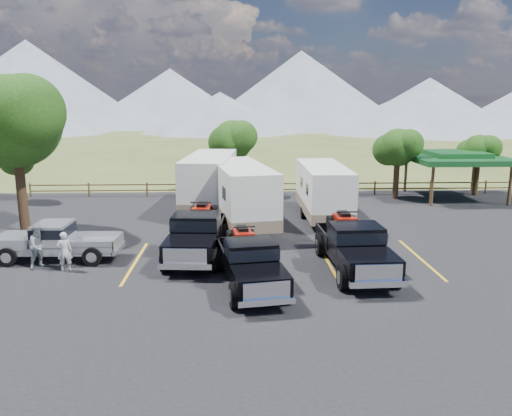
{
  "coord_description": "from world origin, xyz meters",
  "views": [
    {
      "loc": [
        -1.77,
        -15.89,
        6.67
      ],
      "look_at": [
        -0.86,
        7.21,
        1.6
      ],
      "focal_mm": 35.0,
      "sensor_mm": 36.0,
      "label": 1
    }
  ],
  "objects_px": {
    "trailer_right": "(323,192)",
    "person_a": "(65,251)",
    "tree_big_nw": "(14,121)",
    "rig_right": "(354,245)",
    "trailer_center": "(241,195)",
    "pickup_silver": "(57,241)",
    "pavilion": "(456,158)",
    "rig_center": "(250,260)",
    "person_b": "(39,246)",
    "rig_left": "(197,232)",
    "trailer_left": "(210,182)"
  },
  "relations": [
    {
      "from": "tree_big_nw",
      "to": "rig_right",
      "type": "relative_size",
      "value": 1.24
    },
    {
      "from": "rig_left",
      "to": "trailer_right",
      "type": "xyz_separation_m",
      "value": [
        6.51,
        6.27,
        0.58
      ]
    },
    {
      "from": "pavilion",
      "to": "person_a",
      "type": "height_order",
      "value": "pavilion"
    },
    {
      "from": "trailer_left",
      "to": "person_a",
      "type": "xyz_separation_m",
      "value": [
        -5.17,
        -10.51,
        -0.97
      ]
    },
    {
      "from": "rig_left",
      "to": "person_b",
      "type": "height_order",
      "value": "rig_left"
    },
    {
      "from": "person_b",
      "to": "tree_big_nw",
      "type": "bearing_deg",
      "value": 68.04
    },
    {
      "from": "trailer_right",
      "to": "person_b",
      "type": "relative_size",
      "value": 4.87
    },
    {
      "from": "rig_left",
      "to": "person_b",
      "type": "distance_m",
      "value": 6.33
    },
    {
      "from": "trailer_right",
      "to": "trailer_left",
      "type": "bearing_deg",
      "value": 159.59
    },
    {
      "from": "rig_left",
      "to": "pickup_silver",
      "type": "height_order",
      "value": "rig_left"
    },
    {
      "from": "rig_right",
      "to": "trailer_right",
      "type": "xyz_separation_m",
      "value": [
        0.19,
        8.35,
        0.59
      ]
    },
    {
      "from": "pavilion",
      "to": "rig_left",
      "type": "relative_size",
      "value": 0.97
    },
    {
      "from": "trailer_right",
      "to": "pickup_silver",
      "type": "height_order",
      "value": "trailer_right"
    },
    {
      "from": "rig_right",
      "to": "person_b",
      "type": "xyz_separation_m",
      "value": [
        -12.49,
        0.66,
        -0.1
      ]
    },
    {
      "from": "person_b",
      "to": "person_a",
      "type": "bearing_deg",
      "value": -68.69
    },
    {
      "from": "pavilion",
      "to": "rig_center",
      "type": "relative_size",
      "value": 1.05
    },
    {
      "from": "pavilion",
      "to": "rig_center",
      "type": "bearing_deg",
      "value": -132.35
    },
    {
      "from": "pavilion",
      "to": "rig_right",
      "type": "bearing_deg",
      "value": -125.64
    },
    {
      "from": "rig_right",
      "to": "person_a",
      "type": "height_order",
      "value": "rig_right"
    },
    {
      "from": "tree_big_nw",
      "to": "pavilion",
      "type": "height_order",
      "value": "tree_big_nw"
    },
    {
      "from": "trailer_right",
      "to": "person_a",
      "type": "xyz_separation_m",
      "value": [
        -11.57,
        -8.08,
        -0.81
      ]
    },
    {
      "from": "rig_left",
      "to": "rig_right",
      "type": "distance_m",
      "value": 6.65
    },
    {
      "from": "tree_big_nw",
      "to": "rig_right",
      "type": "xyz_separation_m",
      "value": [
        15.38,
        -6.2,
        -4.55
      ]
    },
    {
      "from": "rig_right",
      "to": "trailer_right",
      "type": "relative_size",
      "value": 0.72
    },
    {
      "from": "pavilion",
      "to": "trailer_center",
      "type": "relative_size",
      "value": 0.65
    },
    {
      "from": "rig_right",
      "to": "pickup_silver",
      "type": "distance_m",
      "value": 12.24
    },
    {
      "from": "tree_big_nw",
      "to": "person_a",
      "type": "distance_m",
      "value": 8.6
    },
    {
      "from": "rig_center",
      "to": "trailer_right",
      "type": "height_order",
      "value": "trailer_right"
    },
    {
      "from": "pavilion",
      "to": "rig_left",
      "type": "bearing_deg",
      "value": -143.72
    },
    {
      "from": "pavilion",
      "to": "rig_right",
      "type": "height_order",
      "value": "pavilion"
    },
    {
      "from": "pavilion",
      "to": "rig_center",
      "type": "distance_m",
      "value": 21.33
    },
    {
      "from": "pavilion",
      "to": "rig_left",
      "type": "distance_m",
      "value": 20.52
    },
    {
      "from": "trailer_center",
      "to": "rig_center",
      "type": "bearing_deg",
      "value": -99.3
    },
    {
      "from": "trailer_left",
      "to": "pickup_silver",
      "type": "relative_size",
      "value": 1.81
    },
    {
      "from": "rig_left",
      "to": "rig_right",
      "type": "bearing_deg",
      "value": -14.23
    },
    {
      "from": "rig_center",
      "to": "trailer_center",
      "type": "bearing_deg",
      "value": 82.59
    },
    {
      "from": "pavilion",
      "to": "trailer_center",
      "type": "distance_m",
      "value": 16.26
    },
    {
      "from": "trailer_right",
      "to": "rig_left",
      "type": "bearing_deg",
      "value": -135.61
    },
    {
      "from": "trailer_right",
      "to": "person_a",
      "type": "relative_size",
      "value": 5.56
    },
    {
      "from": "rig_right",
      "to": "person_b",
      "type": "relative_size",
      "value": 3.51
    },
    {
      "from": "trailer_center",
      "to": "pickup_silver",
      "type": "xyz_separation_m",
      "value": [
        -7.75,
        -5.33,
        -0.88
      ]
    },
    {
      "from": "rig_right",
      "to": "trailer_right",
      "type": "bearing_deg",
      "value": 86.61
    },
    {
      "from": "rig_right",
      "to": "trailer_left",
      "type": "distance_m",
      "value": 12.47
    },
    {
      "from": "tree_big_nw",
      "to": "trailer_center",
      "type": "distance_m",
      "value": 11.68
    },
    {
      "from": "person_a",
      "to": "rig_left",
      "type": "bearing_deg",
      "value": -171.18
    },
    {
      "from": "trailer_left",
      "to": "person_a",
      "type": "distance_m",
      "value": 11.76
    },
    {
      "from": "trailer_left",
      "to": "trailer_right",
      "type": "height_order",
      "value": "trailer_left"
    },
    {
      "from": "trailer_center",
      "to": "person_b",
      "type": "distance_m",
      "value": 10.32
    },
    {
      "from": "trailer_center",
      "to": "person_a",
      "type": "distance_m",
      "value": 9.74
    },
    {
      "from": "rig_right",
      "to": "person_a",
      "type": "xyz_separation_m",
      "value": [
        -11.37,
        0.27,
        -0.22
      ]
    }
  ]
}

